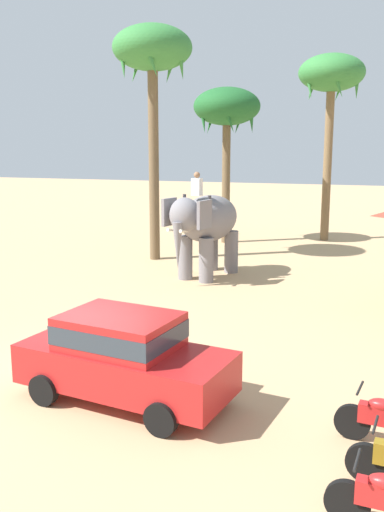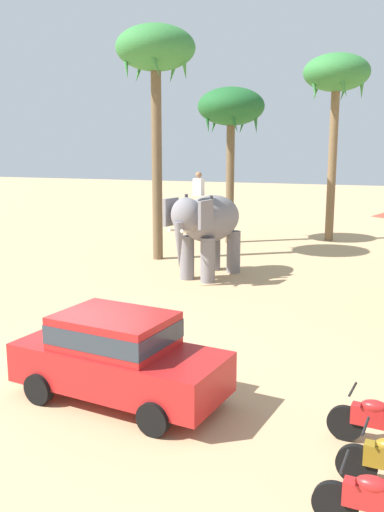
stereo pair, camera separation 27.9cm
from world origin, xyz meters
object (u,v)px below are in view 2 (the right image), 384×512
Objects in this scene: motorcycle_nearest_camera at (384,504)px; palm_tree_far_back at (156,57)px; motorcycle_mid_row at (383,422)px; car_sedan_foreground at (118,354)px; palm_tree_near_hut at (336,79)px; elephant_with_mahout at (208,224)px; palm_tree_behind_elephant at (231,110)px.

motorcycle_nearest_camera is 19.54m from palm_tree_far_back.
palm_tree_far_back is at bearing 126.15° from motorcycle_mid_row.
car_sedan_foreground is 21.31m from palm_tree_near_hut.
motorcycle_mid_row is 17.83m from palm_tree_far_back.
palm_tree_behind_elephant is at bearing 99.88° from elephant_with_mahout.
car_sedan_foreground is 0.57× the size of palm_tree_behind_elephant.
palm_tree_behind_elephant is at bearing 70.87° from palm_tree_far_back.
motorcycle_mid_row is 0.20× the size of palm_tree_near_hut.
motorcycle_mid_row is (6.42, -10.48, -1.53)m from elephant_with_mahout.
elephant_with_mahout is 2.23× the size of motorcycle_mid_row.
motorcycle_nearest_camera is 2.23m from motorcycle_mid_row.
palm_tree_near_hut is at bearing 98.77° from motorcycle_mid_row.
palm_tree_behind_elephant is (-1.30, 7.47, 4.40)m from elephant_with_mahout.
motorcycle_nearest_camera is 0.19× the size of palm_tree_far_back.
elephant_with_mahout is 8.77m from palm_tree_behind_elephant.
motorcycle_mid_row is at bearing -81.23° from palm_tree_near_hut.
palm_tree_behind_elephant reaches higher than elephant_with_mahout.
car_sedan_foreground is at bearing 153.99° from motorcycle_nearest_camera.
palm_tree_far_back reaches higher than motorcycle_nearest_camera.
car_sedan_foreground is 1.07× the size of elephant_with_mahout.
palm_tree_near_hut is 0.96× the size of palm_tree_far_back.
palm_tree_far_back is (-9.53, 15.17, 7.80)m from motorcycle_nearest_camera.
palm_tree_far_back is (-4.64, 12.79, 7.33)m from car_sedan_foreground.
palm_tree_behind_elephant is 5.36m from palm_tree_near_hut.
palm_tree_far_back is at bearing 122.13° from motorcycle_nearest_camera.
elephant_with_mahout is at bearing -80.12° from palm_tree_behind_elephant.
elephant_with_mahout is 12.38m from motorcycle_mid_row.
palm_tree_near_hut reaches higher than elephant_with_mahout.
palm_tree_near_hut reaches higher than palm_tree_behind_elephant.
palm_tree_far_back is (-9.46, 12.95, 7.80)m from motorcycle_mid_row.
motorcycle_mid_row is 0.19× the size of palm_tree_far_back.
motorcycle_nearest_camera is at bearing -88.22° from motorcycle_mid_row.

